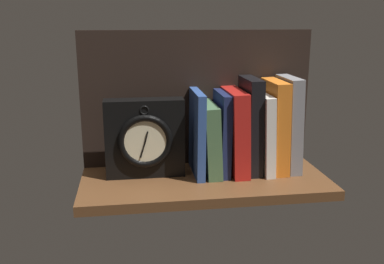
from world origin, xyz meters
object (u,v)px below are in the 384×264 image
(book_black_skeptic, at_px, (250,125))
(book_gray_chess, at_px, (289,124))
(book_white_catcher, at_px, (262,132))
(book_red_requiem, at_px, (235,131))
(book_navy_bierce, at_px, (222,133))
(book_green_romantic, at_px, (209,139))
(book_orange_pandolfini, at_px, (275,126))
(book_blue_modern, at_px, (197,133))
(framed_clock, at_px, (145,138))

(book_black_skeptic, bearing_deg, book_gray_chess, 0.00)
(book_white_catcher, relative_size, book_gray_chess, 0.83)
(book_red_requiem, bearing_deg, book_black_skeptic, 0.00)
(book_red_requiem, height_order, book_black_skeptic, book_black_skeptic)
(book_white_catcher, bearing_deg, book_navy_bierce, 180.00)
(book_green_romantic, relative_size, book_orange_pandolfini, 0.77)
(book_red_requiem, distance_m, book_white_catcher, 0.08)
(book_blue_modern, relative_size, book_black_skeptic, 0.87)
(book_navy_bierce, height_order, book_gray_chess, book_gray_chess)
(book_red_requiem, relative_size, book_gray_chess, 0.88)
(book_blue_modern, xyz_separation_m, framed_clock, (-0.14, -0.00, -0.01))
(book_white_catcher, bearing_deg, book_orange_pandolfini, 0.00)
(book_white_catcher, bearing_deg, book_gray_chess, 0.00)
(book_orange_pandolfini, xyz_separation_m, framed_clock, (-0.35, -0.00, -0.02))
(book_black_skeptic, bearing_deg, framed_clock, -179.43)
(book_blue_modern, distance_m, book_orange_pandolfini, 0.21)
(book_navy_bierce, bearing_deg, book_black_skeptic, 0.00)
(book_gray_chess, bearing_deg, book_blue_modern, 180.00)
(book_navy_bierce, distance_m, book_orange_pandolfini, 0.15)
(book_green_romantic, distance_m, book_white_catcher, 0.15)
(book_black_skeptic, distance_m, framed_clock, 0.28)
(book_blue_modern, relative_size, book_orange_pandolfini, 0.90)
(book_navy_bierce, bearing_deg, book_blue_modern, 180.00)
(book_green_romantic, height_order, book_gray_chess, book_gray_chess)
(book_black_skeptic, bearing_deg, book_red_requiem, 180.00)
(book_green_romantic, bearing_deg, book_red_requiem, 0.00)
(book_blue_modern, bearing_deg, book_navy_bierce, 0.00)
(book_navy_bierce, bearing_deg, book_orange_pandolfini, 0.00)
(book_green_romantic, bearing_deg, book_white_catcher, 0.00)
(book_black_skeptic, relative_size, book_gray_chess, 1.00)
(book_blue_modern, xyz_separation_m, book_green_romantic, (0.03, 0.00, -0.02))
(book_white_catcher, distance_m, framed_clock, 0.32)
(book_red_requiem, xyz_separation_m, framed_clock, (-0.24, -0.00, -0.01))
(book_blue_modern, distance_m, book_gray_chess, 0.25)
(book_green_romantic, relative_size, framed_clock, 0.92)
(book_green_romantic, distance_m, book_gray_chess, 0.22)
(book_blue_modern, distance_m, framed_clock, 0.14)
(book_navy_bierce, xyz_separation_m, book_orange_pandolfini, (0.15, 0.00, 0.01))
(book_black_skeptic, distance_m, book_orange_pandolfini, 0.07)
(book_gray_chess, bearing_deg, book_navy_bierce, 180.00)
(book_white_catcher, bearing_deg, framed_clock, -179.49)
(book_green_romantic, height_order, book_red_requiem, book_red_requiem)
(book_navy_bierce, relative_size, framed_clock, 1.06)
(book_green_romantic, xyz_separation_m, book_navy_bierce, (0.03, 0.00, 0.01))
(book_gray_chess, bearing_deg, framed_clock, -179.59)
(book_navy_bierce, height_order, book_red_requiem, book_red_requiem)
(book_green_romantic, xyz_separation_m, book_orange_pandolfini, (0.18, 0.00, 0.03))
(book_white_catcher, xyz_separation_m, book_orange_pandolfini, (0.03, 0.00, 0.02))
(book_red_requiem, distance_m, book_gray_chess, 0.15)
(book_green_romantic, height_order, book_white_catcher, book_white_catcher)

